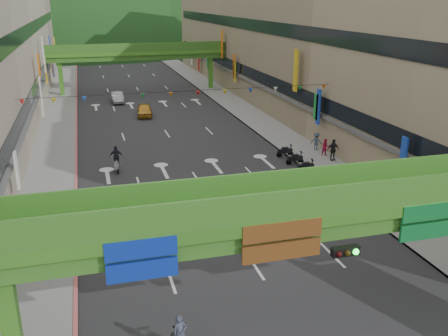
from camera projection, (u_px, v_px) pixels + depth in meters
road_slab at (154, 113)px, 60.97m from camera, size 18.00×140.00×0.02m
sidewalk_left at (60, 118)px, 58.15m from camera, size 4.00×140.00×0.15m
sidewalk_right at (239, 108)px, 63.75m from camera, size 4.00×140.00×0.15m
curb_left at (76, 117)px, 58.63m from camera, size 0.20×140.00×0.18m
curb_right at (225, 109)px, 63.26m from camera, size 0.20×140.00×0.18m
building_row_right at (300, 31)px, 62.73m from camera, size 12.80×95.00×19.00m
overpass_near at (337, 227)px, 18.88m from camera, size 28.00×12.27×7.10m
overpass_far at (138, 55)px, 72.89m from camera, size 28.00×2.20×7.10m
hill_left at (57, 42)px, 157.37m from camera, size 168.00×140.00×112.00m
hill_right at (172, 36)px, 185.78m from camera, size 208.00×176.00×128.00m
bunting_string at (185, 94)px, 40.82m from camera, size 26.00×0.36×0.47m
scooter_rider_left at (116, 159)px, 40.19m from camera, size 1.14×1.60×2.22m
scooter_rider_far at (172, 191)px, 34.05m from camera, size 0.77×1.60×1.89m
parked_scooter_row at (306, 167)px, 40.21m from camera, size 1.60×9.35×1.08m
car_silver at (117, 97)px, 67.04m from camera, size 1.59×4.39×1.44m
car_yellow at (144, 110)px, 59.35m from camera, size 2.13×4.39×1.44m
pedestrian_red at (325, 149)px, 44.05m from camera, size 0.78×0.62×1.52m
pedestrian_dark at (333, 151)px, 42.75m from camera, size 1.11×0.49×1.87m
pedestrian_blue at (316, 143)px, 45.75m from camera, size 0.89×0.82×1.60m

